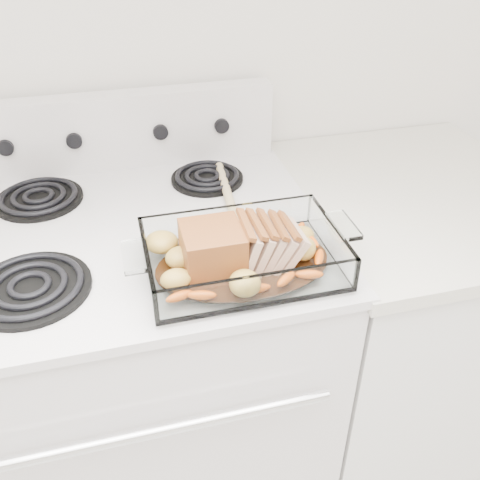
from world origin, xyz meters
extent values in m
cube|color=silver|center=(0.00, 1.66, 0.46)|extent=(0.76, 0.65, 0.92)
cylinder|color=silver|center=(0.00, 1.30, 0.74)|extent=(0.61, 0.02, 0.02)
cube|color=silver|center=(0.00, 1.66, 0.93)|extent=(0.78, 0.67, 0.02)
cube|color=silver|center=(0.00, 1.95, 1.03)|extent=(0.76, 0.06, 0.18)
cylinder|color=black|center=(-0.19, 1.50, 0.94)|extent=(0.21, 0.21, 0.01)
cylinder|color=black|center=(0.19, 1.50, 0.94)|extent=(0.25, 0.25, 0.01)
cylinder|color=black|center=(-0.19, 1.81, 0.94)|extent=(0.19, 0.19, 0.01)
cylinder|color=black|center=(0.19, 1.81, 0.94)|extent=(0.17, 0.17, 0.01)
cylinder|color=black|center=(-0.25, 1.92, 1.03)|extent=(0.04, 0.02, 0.04)
cylinder|color=black|center=(-0.10, 1.92, 1.03)|extent=(0.04, 0.02, 0.04)
cylinder|color=black|center=(0.10, 1.92, 1.03)|extent=(0.04, 0.02, 0.04)
cylinder|color=black|center=(0.25, 1.92, 1.03)|extent=(0.04, 0.02, 0.04)
cube|color=white|center=(0.67, 1.66, 0.45)|extent=(0.55, 0.65, 0.90)
cube|color=beige|center=(0.67, 1.66, 0.92)|extent=(0.58, 0.68, 0.03)
cube|color=white|center=(0.18, 1.45, 0.95)|extent=(0.34, 0.23, 0.01)
cube|color=white|center=(0.18, 1.34, 0.98)|extent=(0.34, 0.01, 0.06)
cube|color=white|center=(0.18, 1.56, 0.98)|extent=(0.34, 0.01, 0.06)
cube|color=white|center=(0.01, 1.45, 0.98)|extent=(0.01, 0.23, 0.06)
cube|color=white|center=(0.35, 1.45, 0.98)|extent=(0.01, 0.23, 0.06)
cylinder|color=black|center=(0.18, 1.45, 0.95)|extent=(0.20, 0.20, 0.00)
cube|color=brown|center=(0.13, 1.45, 0.99)|extent=(0.10, 0.10, 0.08)
cube|color=#DFB591|center=(0.19, 1.45, 0.99)|extent=(0.04, 0.10, 0.08)
cube|color=#DFB591|center=(0.21, 1.45, 0.99)|extent=(0.04, 0.10, 0.08)
cube|color=#DFB591|center=(0.23, 1.45, 0.99)|extent=(0.04, 0.10, 0.07)
cube|color=#DFB591|center=(0.25, 1.45, 0.99)|extent=(0.05, 0.09, 0.07)
cube|color=#DFB591|center=(0.27, 1.45, 0.99)|extent=(0.05, 0.09, 0.06)
ellipsoid|color=#DB5312|center=(0.06, 1.39, 0.96)|extent=(0.05, 0.02, 0.02)
ellipsoid|color=#DB5312|center=(0.28, 1.39, 0.96)|extent=(0.05, 0.02, 0.02)
ellipsoid|color=#DB5312|center=(0.31, 1.47, 0.96)|extent=(0.05, 0.02, 0.02)
ellipsoid|color=#DB5312|center=(0.05, 1.49, 0.96)|extent=(0.05, 0.02, 0.02)
ellipsoid|color=olive|center=(0.05, 1.52, 0.97)|extent=(0.05, 0.05, 0.04)
ellipsoid|color=olive|center=(0.20, 1.53, 0.97)|extent=(0.05, 0.05, 0.04)
ellipsoid|color=olive|center=(0.29, 1.44, 0.97)|extent=(0.05, 0.05, 0.04)
cylinder|color=tan|center=(0.22, 1.74, 0.95)|extent=(0.04, 0.24, 0.02)
ellipsoid|color=tan|center=(0.22, 1.60, 0.95)|extent=(0.07, 0.08, 0.02)
camera|label=1|loc=(-0.02, 0.71, 1.54)|focal=40.00mm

